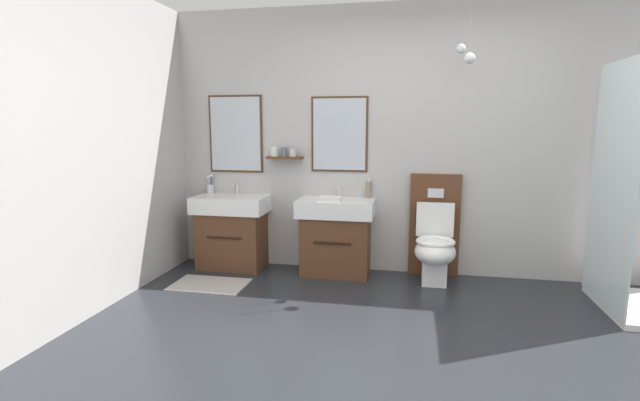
# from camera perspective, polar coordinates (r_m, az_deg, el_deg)

# --- Properties ---
(ground_plane) EXTENTS (6.30, 5.09, 0.10)m
(ground_plane) POSITION_cam_1_polar(r_m,az_deg,el_deg) (3.14, 11.18, -19.67)
(ground_plane) COLOR #23262B
(ground_plane) RESTS_ON ground
(wall_back) EXTENTS (5.10, 0.56, 2.61)m
(wall_back) POSITION_cam_1_polar(r_m,az_deg,el_deg) (4.64, 11.56, 7.14)
(wall_back) COLOR #B7B5B2
(wall_back) RESTS_ON ground
(wall_left) EXTENTS (0.12, 3.89, 2.61)m
(wall_left) POSITION_cam_1_polar(r_m,az_deg,el_deg) (3.69, -30.57, 5.54)
(wall_left) COLOR #B7B5B2
(wall_left) RESTS_ON ground
(bath_mat) EXTENTS (0.68, 0.44, 0.01)m
(bath_mat) POSITION_cam_1_polar(r_m,az_deg,el_deg) (4.46, -13.46, -10.06)
(bath_mat) COLOR #9E9993
(bath_mat) RESTS_ON ground
(vanity_sink_left) EXTENTS (0.74, 0.46, 0.75)m
(vanity_sink_left) POSITION_cam_1_polar(r_m,az_deg,el_deg) (4.86, -10.80, -3.59)
(vanity_sink_left) COLOR #56331E
(vanity_sink_left) RESTS_ON ground
(tap_on_left_sink) EXTENTS (0.03, 0.13, 0.11)m
(tap_on_left_sink) POSITION_cam_1_polar(r_m,az_deg,el_deg) (4.93, -10.26, 1.61)
(tap_on_left_sink) COLOR silver
(tap_on_left_sink) RESTS_ON vanity_sink_left
(vanity_sink_right) EXTENTS (0.74, 0.46, 0.75)m
(vanity_sink_right) POSITION_cam_1_polar(r_m,az_deg,el_deg) (4.57, 1.98, -4.25)
(vanity_sink_right) COLOR #56331E
(vanity_sink_right) RESTS_ON ground
(tap_on_right_sink) EXTENTS (0.03, 0.13, 0.11)m
(tap_on_right_sink) POSITION_cam_1_polar(r_m,az_deg,el_deg) (4.65, 2.33, 1.29)
(tap_on_right_sink) COLOR silver
(tap_on_right_sink) RESTS_ON vanity_sink_right
(toilet) EXTENTS (0.48, 0.62, 1.00)m
(toilet) POSITION_cam_1_polar(r_m,az_deg,el_deg) (4.51, 13.95, -4.94)
(toilet) COLOR #56331E
(toilet) RESTS_ON ground
(toothbrush_cup) EXTENTS (0.07, 0.07, 0.21)m
(toothbrush_cup) POSITION_cam_1_polar(r_m,az_deg,el_deg) (5.04, -13.39, 1.54)
(toothbrush_cup) COLOR silver
(toothbrush_cup) RESTS_ON vanity_sink_left
(soap_dispenser) EXTENTS (0.06, 0.06, 0.20)m
(soap_dispenser) POSITION_cam_1_polar(r_m,az_deg,el_deg) (4.61, 6.03, 1.36)
(soap_dispenser) COLOR gray
(soap_dispenser) RESTS_ON vanity_sink_right
(folded_hand_towel) EXTENTS (0.22, 0.16, 0.04)m
(folded_hand_towel) POSITION_cam_1_polar(r_m,az_deg,el_deg) (4.38, 1.22, 0.17)
(folded_hand_towel) COLOR white
(folded_hand_towel) RESTS_ON vanity_sink_right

